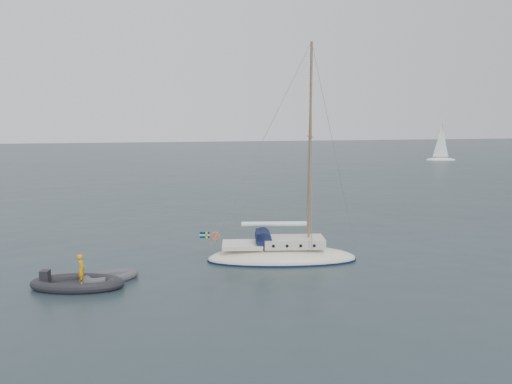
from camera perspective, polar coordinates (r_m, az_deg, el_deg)
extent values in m
plane|color=black|center=(28.36, -0.12, -7.36)|extent=(300.00, 300.00, 0.00)
ellipsoid|color=#EFE8CF|center=(27.46, 3.00, -7.60)|extent=(8.11, 2.52, 1.35)
cube|color=beige|center=(27.40, 4.28, -5.64)|extent=(3.24, 1.71, 0.50)
cube|color=#EFE8CF|center=(26.73, -1.46, -6.29)|extent=(2.16, 1.71, 0.23)
cylinder|color=#121A37|center=(26.89, 0.89, -5.35)|extent=(0.86, 1.49, 0.86)
cube|color=#121A37|center=(26.80, 0.52, -4.99)|extent=(0.41, 1.49, 0.36)
cylinder|color=olive|center=(26.90, 6.05, 5.19)|extent=(0.14, 0.14, 10.81)
cylinder|color=olive|center=(26.88, 6.07, 6.34)|extent=(0.05, 1.98, 0.05)
cylinder|color=olive|center=(26.88, 2.10, -3.79)|extent=(3.78, 0.09, 0.09)
cylinder|color=white|center=(26.87, 2.10, -3.70)|extent=(3.52, 0.25, 0.25)
cylinder|color=gray|center=(26.38, -4.54, -5.65)|extent=(0.04, 1.98, 0.04)
torus|color=#EA4D1A|center=(26.89, -4.82, -5.38)|extent=(0.49, 0.09, 0.49)
cylinder|color=olive|center=(26.36, -5.22, -5.87)|extent=(0.03, 0.03, 0.81)
cube|color=navy|center=(26.26, -5.81, -5.33)|extent=(0.54, 0.02, 0.34)
cube|color=yellow|center=(26.26, -5.81, -5.33)|extent=(0.56, 0.03, 0.08)
cube|color=yellow|center=(26.27, -5.60, -5.32)|extent=(0.08, 0.03, 0.36)
cylinder|color=black|center=(27.88, 1.43, -5.38)|extent=(0.16, 0.05, 0.16)
cylinder|color=black|center=(26.27, 2.42, -6.24)|extent=(0.16, 0.05, 0.16)
cylinder|color=black|center=(28.07, 2.86, -5.29)|extent=(0.16, 0.05, 0.16)
cylinder|color=black|center=(26.47, 3.92, -6.14)|extent=(0.16, 0.05, 0.16)
cylinder|color=black|center=(28.28, 4.26, -5.20)|extent=(0.16, 0.05, 0.16)
cylinder|color=black|center=(26.69, 5.41, -6.03)|extent=(0.16, 0.05, 0.16)
cylinder|color=black|center=(28.51, 5.65, -5.11)|extent=(0.16, 0.05, 0.16)
cylinder|color=black|center=(26.93, 6.86, -5.93)|extent=(0.16, 0.05, 0.16)
cube|color=#4C4C51|center=(25.15, -16.40, -9.46)|extent=(1.76, 0.73, 0.10)
cube|color=black|center=(24.58, -19.74, -9.96)|extent=(2.68, 1.12, 0.13)
cube|color=black|center=(24.68, -23.17, -9.22)|extent=(0.39, 0.39, 0.67)
imported|color=orange|center=(24.34, -19.29, -8.29)|extent=(0.48, 0.59, 1.39)
ellipsoid|color=white|center=(101.44, 20.34, 3.44)|extent=(5.55, 1.85, 0.93)
cylinder|color=gray|center=(101.24, 20.44, 5.51)|extent=(0.09, 0.09, 6.48)
cone|color=white|center=(101.21, 20.42, 5.51)|extent=(2.96, 2.96, 6.02)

